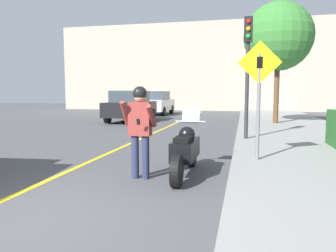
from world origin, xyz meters
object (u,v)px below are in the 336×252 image
at_px(person_biker, 140,123).
at_px(traffic_light, 248,55).
at_px(crossing_sign, 259,89).
at_px(parked_car_white, 156,103).
at_px(parked_car_black, 131,106).
at_px(street_tree, 278,37).
at_px(motorcycle, 185,150).

bearing_deg(person_biker, traffic_light, 68.49).
distance_m(crossing_sign, parked_car_white, 16.76).
xyz_separation_m(crossing_sign, parked_car_black, (-6.35, 9.77, -0.81)).
bearing_deg(street_tree, person_biker, -107.37).
bearing_deg(crossing_sign, parked_car_black, 123.03).
bearing_deg(traffic_light, parked_car_white, 117.10).
relative_size(motorcycle, person_biker, 1.30).
xyz_separation_m(person_biker, street_tree, (3.32, 10.62, 3.13)).
relative_size(street_tree, parked_car_black, 1.34).
distance_m(motorcycle, crossing_sign, 2.15).
relative_size(crossing_sign, parked_car_white, 0.60).
bearing_deg(motorcycle, traffic_light, 75.59).
relative_size(person_biker, street_tree, 0.30).
height_order(motorcycle, parked_car_white, parked_car_white).
relative_size(motorcycle, traffic_light, 0.59).
distance_m(crossing_sign, parked_car_black, 11.68).
distance_m(crossing_sign, traffic_light, 3.47).
xyz_separation_m(person_biker, parked_car_black, (-4.21, 11.35, -0.18)).
bearing_deg(crossing_sign, parked_car_white, 112.64).
distance_m(street_tree, parked_car_black, 8.25).
bearing_deg(crossing_sign, person_biker, -143.65).
bearing_deg(traffic_light, street_tree, 76.30).
relative_size(traffic_light, parked_car_white, 0.89).
bearing_deg(street_tree, crossing_sign, -97.42).
height_order(crossing_sign, parked_car_white, crossing_sign).
xyz_separation_m(motorcycle, person_biker, (-0.77, -0.41, 0.55)).
height_order(traffic_light, parked_car_black, traffic_light).
distance_m(motorcycle, parked_car_black, 12.02).
bearing_deg(parked_car_black, motorcycle, -65.52).
bearing_deg(parked_car_white, parked_car_black, -89.07).
height_order(person_biker, crossing_sign, crossing_sign).
height_order(street_tree, parked_car_white, street_tree).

